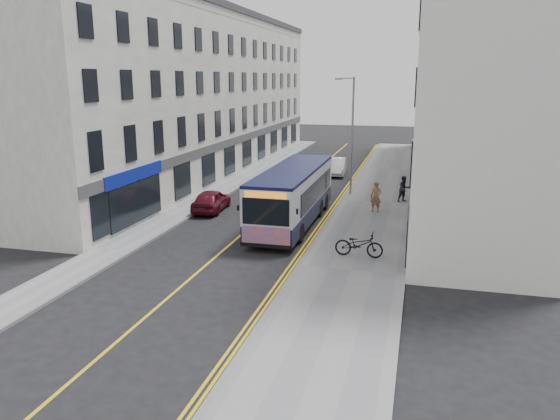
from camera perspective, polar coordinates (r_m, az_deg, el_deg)
The scene contains 17 objects.
ground at distance 25.79m, azimuth -6.17°, elevation -4.39°, with size 140.00×140.00×0.00m, color black.
pavement_east at distance 35.87m, azimuth 10.11°, elevation 0.76°, with size 4.50×64.00×0.12m, color gray.
pavement_west at distance 38.34m, azimuth -6.88°, elevation 1.72°, with size 2.00×64.00×0.12m, color gray.
kerb_east at distance 36.10m, azimuth 6.56°, elevation 0.98°, with size 0.18×64.00×0.13m, color slate.
kerb_west at distance 37.99m, azimuth -5.47°, elevation 1.65°, with size 0.18×64.00×0.13m, color slate.
road_centre_line at distance 36.85m, azimuth 0.39°, elevation 1.24°, with size 0.12×64.00×0.01m, color yellow.
road_dbl_yellow_inner at distance 36.17m, azimuth 5.85°, elevation 0.92°, with size 0.10×64.00×0.01m, color yellow.
road_dbl_yellow_outer at distance 36.14m, azimuth 6.16°, elevation 0.90°, with size 0.10×64.00×0.01m, color yellow.
terrace_east at distance 43.99m, azimuth 18.42°, elevation 11.13°, with size 6.00×46.00×13.00m, color white.
terrace_west at distance 47.38m, azimuth -7.69°, elevation 11.84°, with size 6.00×46.00×13.00m, color white.
streetlamp at distance 37.35m, azimuth 7.44°, elevation 8.10°, with size 1.32×0.18×8.00m.
city_bus at distance 29.98m, azimuth 1.36°, elevation 1.69°, with size 2.54×10.89×3.16m.
bicycle at distance 24.73m, azimuth 8.25°, elevation -3.58°, with size 0.76×2.17×1.14m, color black.
pedestrian_near at distance 32.99m, azimuth 9.99°, elevation 1.36°, with size 0.67×0.44×1.83m, color #8F6341.
pedestrian_far at distance 36.06m, azimuth 12.84°, elevation 2.16°, with size 0.82×0.64×1.68m, color black.
car_white at distance 45.89m, azimuth 5.88°, elevation 4.54°, with size 1.48×4.23×1.39m, color silver.
car_maroon at distance 33.47m, azimuth -7.20°, elevation 1.02°, with size 1.60×3.98×1.36m, color #550E1C.
Camera 1 is at (8.79, -22.88, 8.01)m, focal length 35.00 mm.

